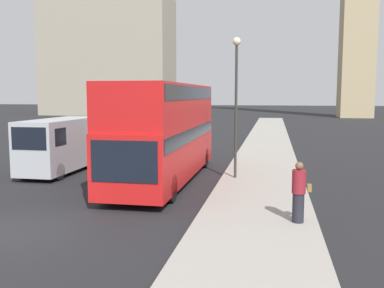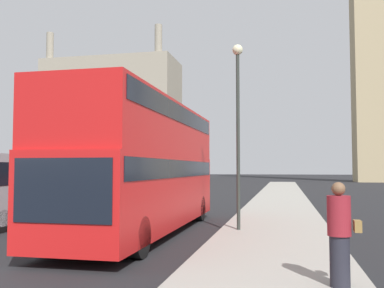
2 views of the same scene
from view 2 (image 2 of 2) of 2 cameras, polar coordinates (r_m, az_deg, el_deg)
name	(u,v)px [view 2 (image 2 of 2)]	position (r m, az deg, el deg)	size (l,w,h in m)	color
building_block_distant	(112,120)	(82.13, -10.63, 3.11)	(24.62, 10.90, 27.30)	#9E937F
red_double_decker_bus	(145,161)	(14.57, -6.35, -2.32)	(2.64, 10.96, 4.35)	red
white_van	(12,188)	(18.03, -22.82, -5.38)	(1.97, 5.70, 2.70)	#B2B7BC
pedestrian	(340,234)	(7.99, 19.10, -11.30)	(0.56, 0.40, 1.80)	#23232D
street_lamp	(238,109)	(14.60, 6.14, 4.71)	(0.36, 0.36, 6.26)	#2D332D
parked_sedan	(170,186)	(36.68, -2.96, -5.61)	(1.74, 4.71, 1.51)	#99999E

